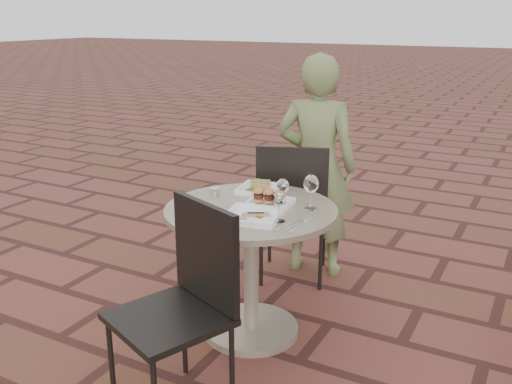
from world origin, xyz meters
The scene contains 13 objects.
ground centered at (0.00, 0.00, 0.00)m, with size 60.00×60.00×0.00m, color #5D2B24.
cafe_table centered at (0.07, 0.13, 0.48)m, with size 0.90×0.90×0.73m.
chair_far centered at (0.00, 0.82, 0.55)m, with size 0.56×0.56×0.93m.
chair_near centered at (0.10, -0.51, 0.55)m, with size 0.57×0.57×0.93m.
diner centered at (0.05, 1.06, 0.73)m, with size 0.53×0.35×1.47m, color #606B3A.
plate_salmon centered at (-0.02, 0.41, 0.75)m, with size 0.27×0.27×0.06m.
plate_sliders centered at (0.14, 0.20, 0.76)m, with size 0.25×0.25×0.15m.
plate_tuna centered at (0.15, -0.01, 0.75)m, with size 0.31×0.31×0.03m.
wine_glass_right centered at (0.29, 0.02, 0.83)m, with size 0.06×0.06×0.14m.
wine_glass_mid centered at (0.20, 0.24, 0.84)m, with size 0.06×0.06×0.15m.
wine_glass_far centered at (0.35, 0.26, 0.86)m, with size 0.08×0.08×0.18m.
steel_ramekin centered at (-0.21, 0.23, 0.75)m, with size 0.06×0.06×0.04m, color silver.
cutlery_set centered at (0.37, -0.01, 0.73)m, with size 0.09×0.21×0.00m, color silver, non-canonical shape.
Camera 1 is at (1.41, -2.32, 1.69)m, focal length 40.00 mm.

